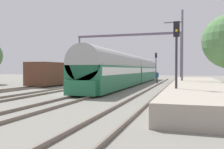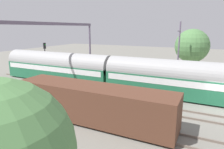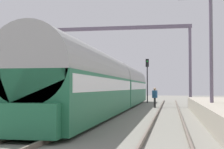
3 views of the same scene
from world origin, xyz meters
The scene contains 8 objects.
ground centered at (0.00, 0.00, 0.00)m, with size 120.00×120.00×0.00m, color slate.
track_east centered at (2.20, 0.00, 0.08)m, with size 1.51×60.00×0.16m.
track_far_east centered at (6.59, 0.00, 0.08)m, with size 1.52×60.00×0.16m.
passenger_train centered at (2.20, 11.98, 1.97)m, with size 2.93×32.85×3.82m.
person_crossing centered at (5.38, 14.99, 1.03)m, with size 0.46×0.37×1.73m.
railway_signal_far centered at (4.12, 24.15, 3.20)m, with size 0.36×0.30×4.99m.
catenary_gantry centered at (0.00, 18.86, 5.97)m, with size 17.59×0.28×7.86m.
catenary_pole_east_mid centered at (8.95, 5.21, 4.15)m, with size 1.90×0.20×8.00m.
Camera 3 is at (6.76, -14.28, 1.74)m, focal length 54.19 mm.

